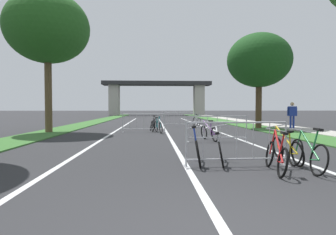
{
  "coord_description": "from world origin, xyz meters",
  "views": [
    {
      "loc": [
        -0.79,
        -2.69,
        1.36
      ],
      "look_at": [
        0.07,
        13.38,
        0.83
      ],
      "focal_mm": 30.75,
      "sensor_mm": 36.0,
      "label": 1
    }
  ],
  "objects_px": {
    "crowd_barrier_fourth": "(179,119)",
    "bicycle_yellow_0": "(287,149)",
    "bicycle_teal_6": "(158,126)",
    "tree_left_maple_mid": "(47,28)",
    "bicycle_blue_8": "(197,149)",
    "crowd_barrier_second": "(217,129)",
    "crowd_barrier_third": "(144,123)",
    "bicycle_red_2": "(276,156)",
    "tree_right_pine_far": "(259,61)",
    "bicycle_silver_7": "(220,149)",
    "bicycle_white_1": "(196,121)",
    "bicycle_purple_3": "(209,132)",
    "bicycle_green_5": "(307,154)",
    "crowd_barrier_nearest": "(237,144)",
    "bicycle_black_4": "(153,125)",
    "pedestrian_waiting": "(292,113)"
  },
  "relations": [
    {
      "from": "crowd_barrier_fourth",
      "to": "bicycle_yellow_0",
      "type": "height_order",
      "value": "crowd_barrier_fourth"
    },
    {
      "from": "bicycle_teal_6",
      "to": "tree_left_maple_mid",
      "type": "bearing_deg",
      "value": -15.5
    },
    {
      "from": "bicycle_teal_6",
      "to": "bicycle_blue_8",
      "type": "distance_m",
      "value": 8.92
    },
    {
      "from": "tree_left_maple_mid",
      "to": "crowd_barrier_second",
      "type": "distance_m",
      "value": 10.88
    },
    {
      "from": "crowd_barrier_second",
      "to": "crowd_barrier_third",
      "type": "distance_m",
      "value": 5.75
    },
    {
      "from": "crowd_barrier_second",
      "to": "bicycle_red_2",
      "type": "relative_size",
      "value": 1.44
    },
    {
      "from": "tree_right_pine_far",
      "to": "bicycle_yellow_0",
      "type": "xyz_separation_m",
      "value": [
        -3.68,
        -11.74,
        -4.14
      ]
    },
    {
      "from": "crowd_barrier_third",
      "to": "bicycle_silver_7",
      "type": "xyz_separation_m",
      "value": [
        2.14,
        -9.33,
        -0.17
      ]
    },
    {
      "from": "bicycle_white_1",
      "to": "bicycle_purple_3",
      "type": "relative_size",
      "value": 1.02
    },
    {
      "from": "bicycle_red_2",
      "to": "bicycle_blue_8",
      "type": "bearing_deg",
      "value": 156.09
    },
    {
      "from": "bicycle_green_5",
      "to": "bicycle_red_2",
      "type": "bearing_deg",
      "value": -172.06
    },
    {
      "from": "crowd_barrier_fourth",
      "to": "bicycle_blue_8",
      "type": "xyz_separation_m",
      "value": [
        -0.89,
        -14.13,
        -0.16
      ]
    },
    {
      "from": "bicycle_green_5",
      "to": "tree_right_pine_far",
      "type": "bearing_deg",
      "value": 75.8
    },
    {
      "from": "tree_right_pine_far",
      "to": "crowd_barrier_nearest",
      "type": "distance_m",
      "value": 13.73
    },
    {
      "from": "tree_right_pine_far",
      "to": "bicycle_black_4",
      "type": "relative_size",
      "value": 3.93
    },
    {
      "from": "crowd_barrier_nearest",
      "to": "crowd_barrier_second",
      "type": "relative_size",
      "value": 1.0
    },
    {
      "from": "tree_right_pine_far",
      "to": "crowd_barrier_nearest",
      "type": "height_order",
      "value": "tree_right_pine_far"
    },
    {
      "from": "crowd_barrier_second",
      "to": "bicycle_green_5",
      "type": "bearing_deg",
      "value": -82.22
    },
    {
      "from": "bicycle_blue_8",
      "to": "bicycle_yellow_0",
      "type": "bearing_deg",
      "value": 6.45
    },
    {
      "from": "pedestrian_waiting",
      "to": "bicycle_purple_3",
      "type": "bearing_deg",
      "value": 46.67
    },
    {
      "from": "bicycle_yellow_0",
      "to": "bicycle_red_2",
      "type": "relative_size",
      "value": 0.97
    },
    {
      "from": "crowd_barrier_fourth",
      "to": "bicycle_blue_8",
      "type": "distance_m",
      "value": 14.16
    },
    {
      "from": "bicycle_blue_8",
      "to": "crowd_barrier_third",
      "type": "bearing_deg",
      "value": 106.75
    },
    {
      "from": "tree_right_pine_far",
      "to": "pedestrian_waiting",
      "type": "bearing_deg",
      "value": -20.96
    },
    {
      "from": "crowd_barrier_third",
      "to": "bicycle_purple_3",
      "type": "height_order",
      "value": "crowd_barrier_third"
    },
    {
      "from": "bicycle_blue_8",
      "to": "bicycle_white_1",
      "type": "bearing_deg",
      "value": 88.4
    },
    {
      "from": "bicycle_teal_6",
      "to": "bicycle_green_5",
      "type": "bearing_deg",
      "value": 94.23
    },
    {
      "from": "crowd_barrier_second",
      "to": "bicycle_silver_7",
      "type": "relative_size",
      "value": 1.48
    },
    {
      "from": "tree_right_pine_far",
      "to": "pedestrian_waiting",
      "type": "relative_size",
      "value": 3.62
    },
    {
      "from": "bicycle_white_1",
      "to": "pedestrian_waiting",
      "type": "bearing_deg",
      "value": 136.53
    },
    {
      "from": "bicycle_yellow_0",
      "to": "bicycle_black_4",
      "type": "relative_size",
      "value": 1.02
    },
    {
      "from": "crowd_barrier_nearest",
      "to": "bicycle_teal_6",
      "type": "height_order",
      "value": "crowd_barrier_nearest"
    },
    {
      "from": "bicycle_purple_3",
      "to": "crowd_barrier_nearest",
      "type": "bearing_deg",
      "value": -107.75
    },
    {
      "from": "tree_right_pine_far",
      "to": "crowd_barrier_nearest",
      "type": "xyz_separation_m",
      "value": [
        -5.06,
        -12.14,
        -3.97
      ]
    },
    {
      "from": "bicycle_black_4",
      "to": "tree_right_pine_far",
      "type": "bearing_deg",
      "value": -172.45
    },
    {
      "from": "bicycle_white_1",
      "to": "bicycle_black_4",
      "type": "relative_size",
      "value": 1.06
    },
    {
      "from": "bicycle_yellow_0",
      "to": "crowd_barrier_nearest",
      "type": "bearing_deg",
      "value": -164.02
    },
    {
      "from": "pedestrian_waiting",
      "to": "bicycle_teal_6",
      "type": "bearing_deg",
      "value": 17.9
    },
    {
      "from": "crowd_barrier_nearest",
      "to": "bicycle_red_2",
      "type": "xyz_separation_m",
      "value": [
        0.67,
        -0.61,
        -0.18
      ]
    },
    {
      "from": "tree_left_maple_mid",
      "to": "tree_right_pine_far",
      "type": "height_order",
      "value": "tree_left_maple_mid"
    },
    {
      "from": "crowd_barrier_second",
      "to": "bicycle_white_1",
      "type": "height_order",
      "value": "crowd_barrier_second"
    },
    {
      "from": "tree_left_maple_mid",
      "to": "bicycle_yellow_0",
      "type": "bearing_deg",
      "value": -45.42
    },
    {
      "from": "tree_left_maple_mid",
      "to": "bicycle_purple_3",
      "type": "height_order",
      "value": "tree_left_maple_mid"
    },
    {
      "from": "pedestrian_waiting",
      "to": "crowd_barrier_nearest",
      "type": "bearing_deg",
      "value": 62.76
    },
    {
      "from": "bicycle_black_4",
      "to": "pedestrian_waiting",
      "type": "height_order",
      "value": "pedestrian_waiting"
    },
    {
      "from": "crowd_barrier_fourth",
      "to": "bicycle_purple_3",
      "type": "distance_m",
      "value": 9.15
    },
    {
      "from": "tree_right_pine_far",
      "to": "crowd_barrier_second",
      "type": "height_order",
      "value": "tree_right_pine_far"
    },
    {
      "from": "bicycle_green_5",
      "to": "bicycle_white_1",
      "type": "bearing_deg",
      "value": 92.06
    },
    {
      "from": "crowd_barrier_third",
      "to": "bicycle_white_1",
      "type": "xyz_separation_m",
      "value": [
        3.81,
        5.34,
        -0.16
      ]
    },
    {
      "from": "crowd_barrier_fourth",
      "to": "bicycle_purple_3",
      "type": "height_order",
      "value": "crowd_barrier_fourth"
    }
  ]
}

